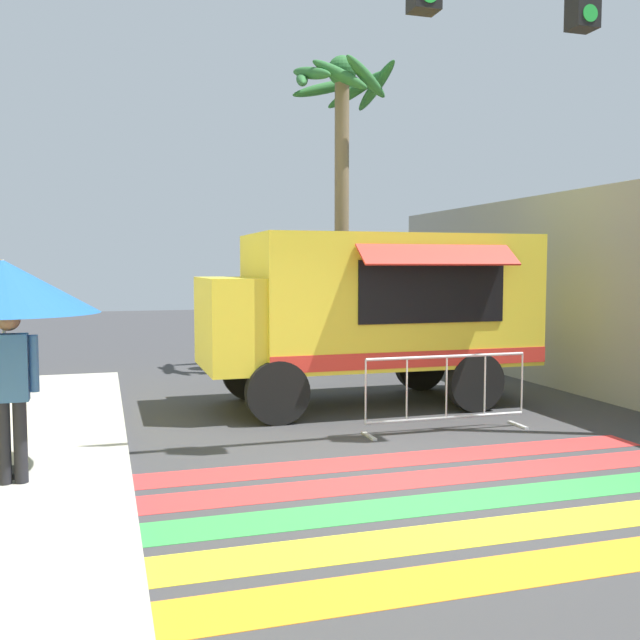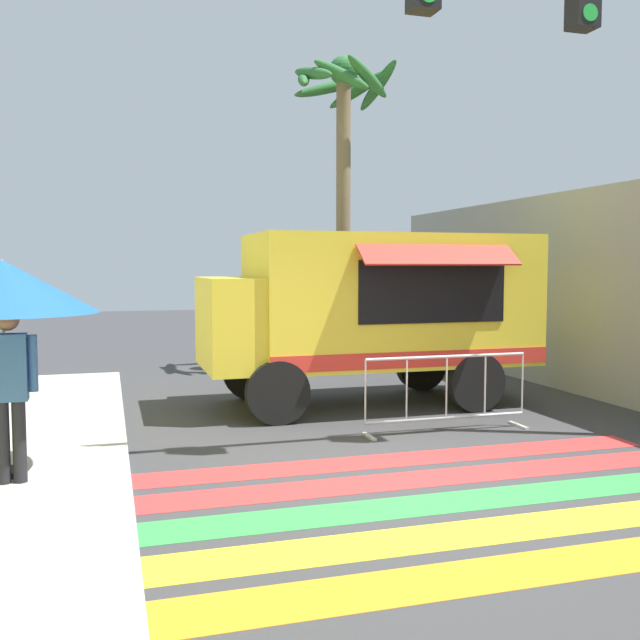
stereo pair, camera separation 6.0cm
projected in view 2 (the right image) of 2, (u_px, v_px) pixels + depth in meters
ground_plane at (426, 480)px, 7.46m from camera, size 60.00×60.00×0.00m
concrete_wall_right at (617, 294)px, 11.54m from camera, size 0.20×16.00×3.57m
crosswalk_painted at (458, 501)px, 6.79m from camera, size 6.40×3.60×0.01m
food_truck at (365, 305)px, 11.40m from camera, size 5.22×2.62×2.74m
traffic_signal_pole at (586, 68)px, 8.56m from camera, size 4.79×0.29×6.38m
patio_umbrella at (2, 287)px, 7.08m from camera, size 1.87×1.87×2.19m
vendor_person at (9, 383)px, 6.90m from camera, size 0.53×0.23×1.72m
barricade_front at (446, 393)px, 9.62m from camera, size 2.36×0.44×1.04m
palm_tree at (342, 139)px, 14.86m from camera, size 2.25×2.11×6.57m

